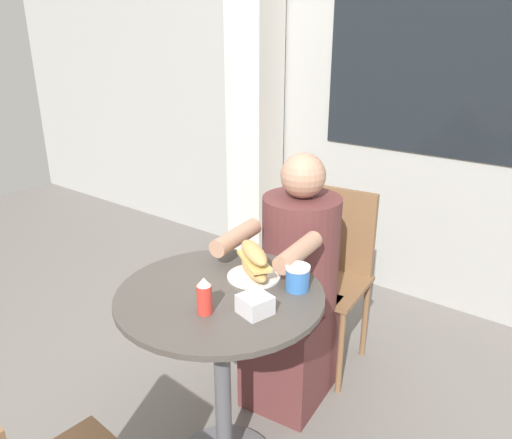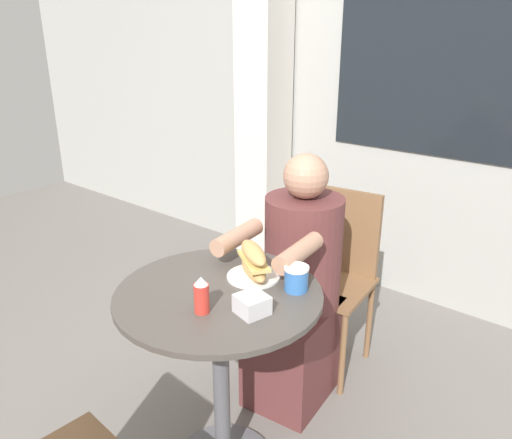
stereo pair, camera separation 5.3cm
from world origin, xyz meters
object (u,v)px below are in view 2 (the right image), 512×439
Objects in this scene: cafe_table at (220,343)px; condiment_bottle at (202,295)px; sandwich_on_plate at (254,263)px; seated_diner at (298,298)px; diner_chair at (336,263)px; drink_cup at (296,278)px.

condiment_bottle reaches higher than cafe_table.
seated_diner is at bearing 99.28° from sandwich_on_plate.
condiment_bottle is at bearing 90.86° from seated_diner.
cafe_table is 0.87× the size of diner_chair.
sandwich_on_plate is 2.39× the size of drink_cup.
diner_chair is at bearing 109.22° from drink_cup.
diner_chair is at bearing 93.38° from cafe_table.
drink_cup is at bearing 6.66° from sandwich_on_plate.
diner_chair is 4.19× the size of sandwich_on_plate.
cafe_table is 6.25× the size of condiment_bottle.
cafe_table is 3.66× the size of sandwich_on_plate.
seated_diner is (0.01, -0.35, -0.04)m from diner_chair.
condiment_bottle is at bearing 89.13° from diner_chair.
seated_diner is 5.40× the size of sandwich_on_plate.
drink_cup is at bearing 64.19° from condiment_bottle.
condiment_bottle is (0.09, -0.65, 0.33)m from seated_diner.
drink_cup is (0.17, 0.02, -0.01)m from sandwich_on_plate.
drink_cup is (0.24, -0.70, 0.28)m from diner_chair.
diner_chair is at bearing -94.16° from seated_diner.
condiment_bottle is (-0.14, -0.30, 0.01)m from drink_cup.
seated_diner is at bearing 97.43° from condiment_bottle.
condiment_bottle is at bearing -115.81° from drink_cup.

